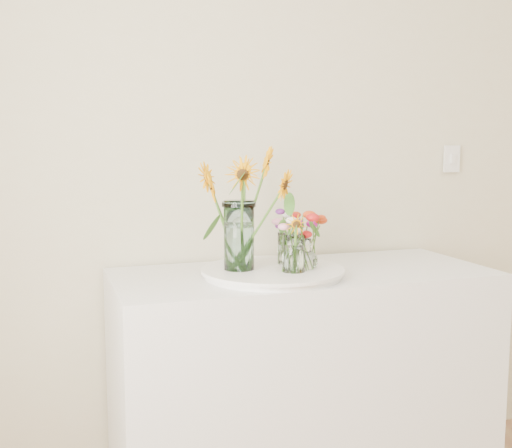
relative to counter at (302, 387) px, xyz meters
name	(u,v)px	position (x,y,z in m)	size (l,w,h in m)	color
counter	(302,387)	(0.00, 0.00, 0.00)	(1.40, 0.60, 0.90)	white
tray	(273,273)	(-0.14, -0.06, 0.46)	(0.49, 0.49, 0.03)	white
mason_jar	(239,236)	(-0.26, -0.03, 0.60)	(0.11, 0.11, 0.25)	#A7CECF
sunflower_bouquet	(239,208)	(-0.26, -0.03, 0.70)	(0.59, 0.59, 0.44)	#F8A005
small_vase_a	(294,254)	(-0.09, -0.13, 0.54)	(0.08, 0.08, 0.14)	white
wildflower_posy_a	(294,241)	(-0.09, -0.13, 0.59)	(0.19, 0.19, 0.23)	red
small_vase_b	(307,254)	(-0.02, -0.09, 0.53)	(0.08, 0.08, 0.11)	white
wildflower_posy_b	(307,242)	(-0.02, -0.09, 0.58)	(0.21, 0.21, 0.20)	red
small_vase_c	(287,249)	(-0.06, 0.01, 0.54)	(0.07, 0.07, 0.12)	white
wildflower_posy_c	(287,237)	(-0.06, 0.01, 0.58)	(0.17, 0.17, 0.21)	red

